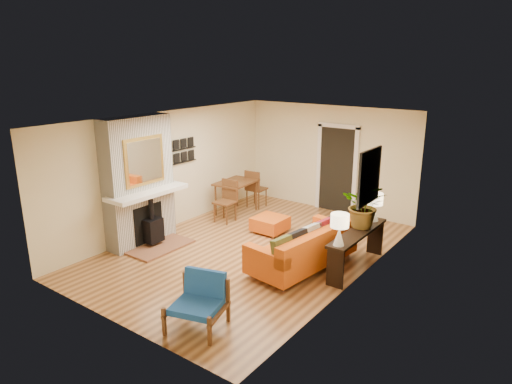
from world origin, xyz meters
TOP-DOWN VIEW (x-y plane):
  - room_shell at (0.60, 2.63)m, footprint 6.50×6.50m
  - fireplace at (-2.00, -1.00)m, footprint 1.09×1.68m
  - sofa at (1.32, -0.06)m, footprint 1.21×2.29m
  - ottoman at (-0.23, 1.04)m, footprint 0.67×0.67m
  - blue_chair at (1.03, -2.55)m, footprint 0.90×0.89m
  - dining_table at (-1.57, 1.64)m, footprint 0.83×1.82m
  - console_table at (2.07, 0.43)m, footprint 0.34×1.85m
  - lamp_near at (2.07, -0.34)m, footprint 0.30×0.30m
  - lamp_far at (2.07, 1.12)m, footprint 0.30×0.30m
  - houseplant at (2.06, 0.68)m, footprint 0.90×0.83m

SIDE VIEW (x-z plane):
  - ottoman at x=-0.23m, z-range 0.03..0.37m
  - sofa at x=1.32m, z-range -0.05..0.81m
  - blue_chair at x=1.03m, z-range 0.03..0.80m
  - console_table at x=2.07m, z-range 0.21..0.94m
  - dining_table at x=-1.57m, z-range 0.15..1.12m
  - lamp_near at x=2.07m, z-range 0.79..1.33m
  - lamp_far at x=2.07m, z-range 0.79..1.33m
  - houseplant at x=2.06m, z-range 0.72..1.57m
  - room_shell at x=0.60m, z-range -2.01..4.49m
  - fireplace at x=-2.00m, z-range -0.06..2.54m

